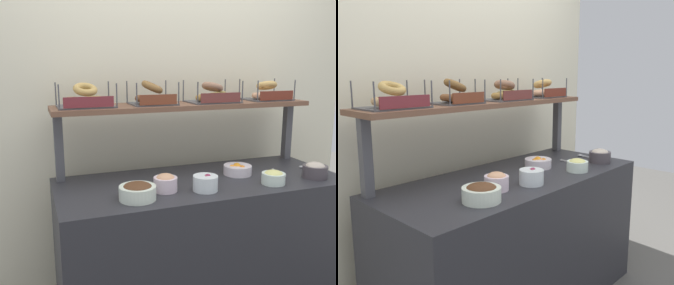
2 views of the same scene
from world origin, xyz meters
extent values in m
cube|color=#ECE5C4|center=(0.00, 0.55, 1.20)|extent=(2.91, 0.06, 2.40)
cube|color=#2D2D33|center=(0.00, 0.00, 0.42)|extent=(1.71, 0.70, 0.85)
cube|color=#4C4C51|center=(-0.79, 0.27, 1.05)|extent=(0.05, 0.05, 0.40)
cube|color=#4C4C51|center=(0.79, 0.27, 1.05)|extent=(0.05, 0.05, 0.40)
cube|color=brown|center=(0.00, 0.27, 1.26)|extent=(1.67, 0.32, 0.03)
cylinder|color=white|center=(-0.27, -0.11, 0.89)|extent=(0.13, 0.13, 0.08)
ellipsoid|color=#E4A579|center=(-0.27, -0.11, 0.92)|extent=(0.10, 0.10, 0.05)
cylinder|color=#4A4248|center=(0.66, -0.19, 0.89)|extent=(0.15, 0.15, 0.07)
ellipsoid|color=beige|center=(0.66, -0.19, 0.92)|extent=(0.11, 0.11, 0.05)
cylinder|color=white|center=(-0.45, -0.19, 0.89)|extent=(0.19, 0.19, 0.07)
ellipsoid|color=#56341D|center=(-0.45, -0.19, 0.92)|extent=(0.15, 0.15, 0.05)
cylinder|color=white|center=(0.35, -0.21, 0.88)|extent=(0.13, 0.13, 0.06)
ellipsoid|color=#E9E685|center=(0.35, -0.21, 0.91)|extent=(0.10, 0.10, 0.04)
cylinder|color=white|center=(0.25, 0.03, 0.88)|extent=(0.17, 0.17, 0.06)
sphere|color=orange|center=(0.26, -0.01, 0.90)|extent=(0.04, 0.04, 0.04)
sphere|color=#F9AD3A|center=(0.25, 0.02, 0.90)|extent=(0.04, 0.04, 0.04)
sphere|color=orange|center=(0.22, 0.03, 0.90)|extent=(0.03, 0.03, 0.03)
sphere|color=orange|center=(0.25, 0.03, 0.90)|extent=(0.05, 0.05, 0.05)
cylinder|color=white|center=(-0.07, -0.18, 0.89)|extent=(0.14, 0.14, 0.08)
sphere|color=#8E2C4E|center=(-0.05, -0.18, 0.92)|extent=(0.04, 0.04, 0.04)
sphere|color=maroon|center=(-0.07, -0.18, 0.92)|extent=(0.03, 0.03, 0.03)
sphere|color=#A52351|center=(-0.06, -0.16, 0.92)|extent=(0.03, 0.03, 0.03)
sphere|color=#933439|center=(-0.07, -0.18, 0.92)|extent=(0.03, 0.03, 0.03)
sphere|color=#934250|center=(-0.07, -0.18, 0.92)|extent=(0.03, 0.03, 0.03)
cube|color=#B7B7BC|center=(0.73, -0.08, 0.86)|extent=(0.02, 0.14, 0.01)
ellipsoid|color=#B7B7BC|center=(0.73, 0.01, 0.86)|extent=(0.04, 0.03, 0.01)
cube|color=#B7B7BC|center=(0.50, -0.03, 0.86)|extent=(0.04, 0.14, 0.01)
ellipsoid|color=#B7B7BC|center=(0.48, -0.12, 0.86)|extent=(0.04, 0.03, 0.01)
cube|color=#4C4C51|center=(-0.63, 0.28, 1.28)|extent=(0.33, 0.24, 0.01)
cylinder|color=#4C4C51|center=(-0.78, 0.16, 1.35)|extent=(0.01, 0.01, 0.14)
cylinder|color=#4C4C51|center=(-0.47, 0.16, 1.35)|extent=(0.01, 0.01, 0.14)
cylinder|color=#4C4C51|center=(-0.78, 0.39, 1.35)|extent=(0.01, 0.01, 0.14)
cylinder|color=#4C4C51|center=(-0.47, 0.39, 1.35)|extent=(0.01, 0.01, 0.14)
cube|color=maroon|center=(-0.63, 0.16, 1.32)|extent=(0.28, 0.01, 0.06)
torus|color=tan|center=(-0.68, 0.25, 1.32)|extent=(0.20, 0.20, 0.06)
torus|color=tan|center=(-0.58, 0.31, 1.31)|extent=(0.20, 0.20, 0.05)
torus|color=tan|center=(-0.63, 0.28, 1.38)|extent=(0.17, 0.17, 0.08)
cube|color=#4C4C51|center=(-0.22, 0.28, 1.28)|extent=(0.27, 0.24, 0.01)
cylinder|color=#4C4C51|center=(-0.35, 0.16, 1.35)|extent=(0.01, 0.01, 0.14)
cylinder|color=#4C4C51|center=(-0.09, 0.16, 1.35)|extent=(0.01, 0.01, 0.14)
cylinder|color=#4C4C51|center=(-0.35, 0.39, 1.35)|extent=(0.01, 0.01, 0.14)
cylinder|color=#4C4C51|center=(-0.09, 0.39, 1.35)|extent=(0.01, 0.01, 0.14)
cube|color=brown|center=(-0.22, 0.16, 1.32)|extent=(0.23, 0.01, 0.06)
torus|color=brown|center=(-0.27, 0.25, 1.32)|extent=(0.16, 0.16, 0.06)
torus|color=brown|center=(-0.18, 0.31, 1.31)|extent=(0.19, 0.19, 0.05)
torus|color=brown|center=(-0.22, 0.28, 1.39)|extent=(0.18, 0.18, 0.09)
cube|color=#4C4C51|center=(0.18, 0.26, 1.28)|extent=(0.32, 0.24, 0.01)
cylinder|color=#4C4C51|center=(0.03, 0.15, 1.35)|extent=(0.01, 0.01, 0.14)
cylinder|color=#4C4C51|center=(0.34, 0.15, 1.35)|extent=(0.01, 0.01, 0.14)
cylinder|color=#4C4C51|center=(0.03, 0.38, 1.35)|extent=(0.01, 0.01, 0.14)
cylinder|color=#4C4C51|center=(0.34, 0.38, 1.35)|extent=(0.01, 0.01, 0.14)
cube|color=brown|center=(0.18, 0.14, 1.32)|extent=(0.27, 0.01, 0.06)
torus|color=#AC803F|center=(0.13, 0.23, 1.31)|extent=(0.20, 0.20, 0.05)
torus|color=olive|center=(0.23, 0.30, 1.32)|extent=(0.19, 0.19, 0.06)
torus|color=#9B6F55|center=(0.18, 0.26, 1.38)|extent=(0.19, 0.19, 0.08)
cube|color=#4C4C51|center=(0.61, 0.28, 1.28)|extent=(0.30, 0.24, 0.01)
cylinder|color=#4C4C51|center=(0.46, 0.16, 1.35)|extent=(0.01, 0.01, 0.14)
cylinder|color=#4C4C51|center=(0.75, 0.16, 1.35)|extent=(0.01, 0.01, 0.14)
cylinder|color=#4C4C51|center=(0.46, 0.39, 1.35)|extent=(0.01, 0.01, 0.14)
cylinder|color=#4C4C51|center=(0.75, 0.39, 1.35)|extent=(0.01, 0.01, 0.14)
cube|color=maroon|center=(0.61, 0.16, 1.32)|extent=(0.25, 0.01, 0.06)
torus|color=tan|center=(0.55, 0.25, 1.31)|extent=(0.19, 0.19, 0.05)
torus|color=tan|center=(0.65, 0.31, 1.31)|extent=(0.16, 0.16, 0.05)
torus|color=#DCB061|center=(0.61, 0.28, 1.38)|extent=(0.16, 0.16, 0.08)
camera|label=1|loc=(-0.94, -1.98, 1.54)|focal=40.93mm
camera|label=2|loc=(-1.63, -1.46, 1.46)|focal=40.25mm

